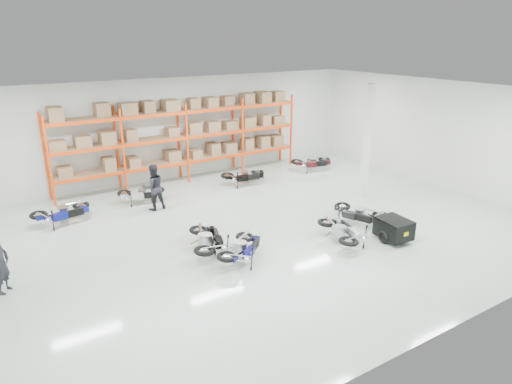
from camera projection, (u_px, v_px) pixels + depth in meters
room at (262, 164)px, 14.85m from camera, size 18.00×18.00×18.00m
pallet_rack at (183, 131)px, 20.00m from camera, size 11.28×0.98×3.62m
structural_column at (367, 142)px, 17.87m from camera, size 0.25×0.25×4.50m
moto_blue_centre at (243, 245)px, 13.18m from camera, size 1.82×1.67×1.08m
moto_silver_left at (343, 228)px, 14.23m from camera, size 1.29×1.93×1.15m
moto_black_far_left at (208, 236)px, 13.63m from camera, size 1.42×1.97×1.15m
moto_touring_right at (358, 210)px, 15.72m from camera, size 1.36×1.89×1.10m
trailer at (394, 228)px, 14.48m from camera, size 0.92×1.76×0.73m
moto_back_a at (62, 209)px, 15.78m from camera, size 1.85×1.11×1.13m
moto_back_b at (141, 191)px, 17.77m from camera, size 1.71×1.14×1.01m
moto_back_c at (244, 173)px, 19.89m from camera, size 1.84×1.16×1.11m
moto_back_d at (313, 160)px, 21.94m from camera, size 1.90×1.27×1.13m
person_left at (1, 265)px, 11.49m from camera, size 0.62×0.67×1.53m
person_back at (153, 187)px, 16.96m from camera, size 0.87×0.68×1.75m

